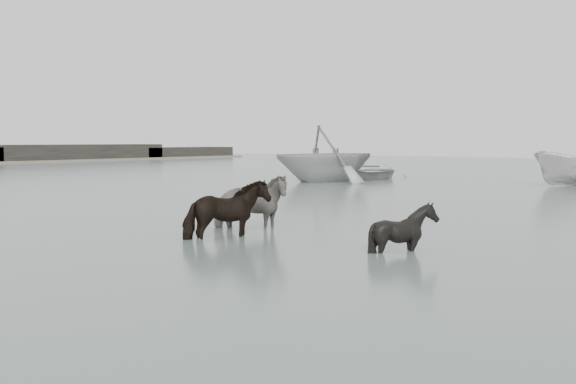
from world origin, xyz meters
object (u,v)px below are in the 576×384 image
object	(u,v)px
rowboat_lead	(375,170)
pony_black	(404,217)
pony_pinto	(250,196)
pony_dark	(228,203)

from	to	relation	value
rowboat_lead	pony_black	bearing A→B (deg)	-79.54
pony_black	rowboat_lead	distance (m)	23.57
pony_pinto	pony_dark	bearing A→B (deg)	174.53
rowboat_lead	pony_pinto	bearing A→B (deg)	-88.78
pony_pinto	pony_black	bearing A→B (deg)	-124.78
pony_dark	pony_pinto	bearing A→B (deg)	24.84
pony_black	rowboat_lead	bearing A→B (deg)	16.30
pony_pinto	pony_black	distance (m)	4.31
pony_dark	rowboat_lead	xyz separation A→B (m)	(-8.43, 21.07, -0.30)
pony_pinto	pony_black	xyz separation A→B (m)	(4.28, -0.52, -0.14)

